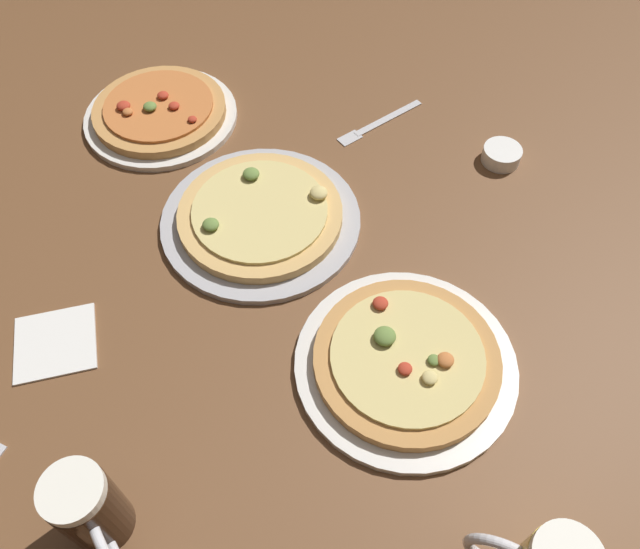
# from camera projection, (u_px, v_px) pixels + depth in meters

# --- Properties ---
(ground_plane) EXTENTS (2.40, 2.40, 0.03)m
(ground_plane) POSITION_uv_depth(u_px,v_px,m) (320.00, 287.00, 1.01)
(ground_plane) COLOR brown
(pizza_plate_near) EXTENTS (0.32, 0.32, 0.05)m
(pizza_plate_near) POSITION_uv_depth(u_px,v_px,m) (406.00, 361.00, 0.90)
(pizza_plate_near) COLOR silver
(pizza_plate_near) RESTS_ON ground_plane
(pizza_plate_far) EXTENTS (0.34, 0.34, 0.05)m
(pizza_plate_far) POSITION_uv_depth(u_px,v_px,m) (261.00, 216.00, 1.06)
(pizza_plate_far) COLOR #B2B2B7
(pizza_plate_far) RESTS_ON ground_plane
(pizza_plate_side) EXTENTS (0.29, 0.29, 0.05)m
(pizza_plate_side) POSITION_uv_depth(u_px,v_px,m) (160.00, 112.00, 1.21)
(pizza_plate_side) COLOR silver
(pizza_plate_side) RESTS_ON ground_plane
(beer_mug_dark) EXTENTS (0.10, 0.11, 0.14)m
(beer_mug_dark) POSITION_uv_depth(u_px,v_px,m) (91.00, 511.00, 0.73)
(beer_mug_dark) COLOR black
(beer_mug_dark) RESTS_ON ground_plane
(ramekin_sauce) EXTENTS (0.07, 0.07, 0.03)m
(ramekin_sauce) POSITION_uv_depth(u_px,v_px,m) (502.00, 155.00, 1.15)
(ramekin_sauce) COLOR white
(ramekin_sauce) RESTS_ON ground_plane
(napkin_folded) EXTENTS (0.15, 0.15, 0.01)m
(napkin_folded) POSITION_uv_depth(u_px,v_px,m) (55.00, 342.00, 0.93)
(napkin_folded) COLOR white
(napkin_folded) RESTS_ON ground_plane
(fork_left) EXTENTS (0.16, 0.15, 0.01)m
(fork_left) POSITION_uv_depth(u_px,v_px,m) (379.00, 122.00, 1.22)
(fork_left) COLOR silver
(fork_left) RESTS_ON ground_plane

